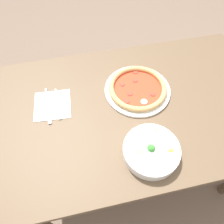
{
  "coord_description": "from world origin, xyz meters",
  "views": [
    {
      "loc": [
        0.25,
        0.56,
        1.57
      ],
      "look_at": [
        0.13,
        0.03,
        0.75
      ],
      "focal_mm": 35.0,
      "sensor_mm": 36.0,
      "label": 1
    }
  ],
  "objects_px": {
    "fork": "(58,103)",
    "bowl": "(151,150)",
    "pizza": "(138,89)",
    "knife": "(48,104)"
  },
  "relations": [
    {
      "from": "fork",
      "to": "bowl",
      "type": "bearing_deg",
      "value": 43.94
    },
    {
      "from": "bowl",
      "to": "fork",
      "type": "relative_size",
      "value": 1.25
    },
    {
      "from": "pizza",
      "to": "fork",
      "type": "bearing_deg",
      "value": -0.64
    },
    {
      "from": "fork",
      "to": "knife",
      "type": "height_order",
      "value": "same"
    },
    {
      "from": "knife",
      "to": "pizza",
      "type": "bearing_deg",
      "value": 86.11
    },
    {
      "from": "pizza",
      "to": "bowl",
      "type": "relative_size",
      "value": 1.41
    },
    {
      "from": "bowl",
      "to": "fork",
      "type": "xyz_separation_m",
      "value": [
        0.35,
        -0.34,
        -0.02
      ]
    },
    {
      "from": "fork",
      "to": "knife",
      "type": "distance_m",
      "value": 0.05
    },
    {
      "from": "fork",
      "to": "knife",
      "type": "relative_size",
      "value": 0.88
    },
    {
      "from": "pizza",
      "to": "bowl",
      "type": "bearing_deg",
      "value": 83.05
    }
  ]
}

